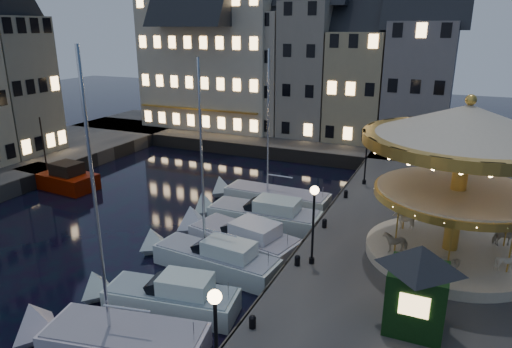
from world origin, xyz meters
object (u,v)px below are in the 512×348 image
at_px(motorboat_a, 113,340).
at_px(motorboat_c, 210,258).
at_px(bollard_d, 346,193).
at_px(motorboat_d, 239,238).
at_px(carousel, 463,154).
at_px(ticket_kiosk, 419,273).
at_px(streetlamp_c, 367,150).
at_px(motorboat_e, 259,215).
at_px(streetlamp_a, 216,332).
at_px(motorboat_b, 163,298).
at_px(motorboat_f, 270,197).
at_px(streetlamp_b, 314,214).
at_px(bollard_c, 324,223).
at_px(red_fishing_boat, 58,179).
at_px(bollard_b, 297,260).
at_px(bollard_a, 252,321).

distance_m(motorboat_a, motorboat_c, 7.53).
bearing_deg(bollard_d, motorboat_a, -106.43).
relative_size(motorboat_d, carousel, 0.82).
relative_size(motorboat_c, ticket_kiosk, 2.66).
relative_size(streetlamp_c, motorboat_e, 0.49).
relative_size(streetlamp_a, motorboat_a, 0.32).
xyz_separation_m(motorboat_b, motorboat_c, (0.11, 4.24, 0.04)).
relative_size(motorboat_b, motorboat_f, 0.62).
height_order(streetlamp_c, motorboat_e, streetlamp_c).
bearing_deg(streetlamp_b, streetlamp_c, 90.00).
bearing_deg(bollard_c, motorboat_a, -112.95).
relative_size(streetlamp_c, red_fishing_boat, 0.54).
distance_m(streetlamp_b, motorboat_c, 6.56).
xyz_separation_m(bollard_b, carousel, (6.98, 4.00, 5.29)).
distance_m(streetlamp_b, bollard_c, 5.14).
relative_size(streetlamp_a, motorboat_e, 0.49).
xyz_separation_m(streetlamp_a, motorboat_d, (-5.27, 12.34, -3.38)).
bearing_deg(ticket_kiosk, streetlamp_b, 147.75).
bearing_deg(bollard_d, bollard_a, -90.00).
height_order(streetlamp_a, motorboat_d, streetlamp_a).
height_order(streetlamp_c, ticket_kiosk, streetlamp_c).
xyz_separation_m(bollard_d, red_fishing_boat, (-23.42, -3.78, -0.90)).
xyz_separation_m(motorboat_d, ticket_kiosk, (10.53, -5.66, 3.10)).
xyz_separation_m(streetlamp_a, streetlamp_b, (0.00, 10.00, 0.00)).
relative_size(bollard_c, red_fishing_boat, 0.07).
bearing_deg(motorboat_f, bollard_a, -70.19).
bearing_deg(bollard_c, carousel, -8.17).
relative_size(streetlamp_c, bollard_a, 7.32).
bearing_deg(streetlamp_b, red_fishing_boat, 165.48).
relative_size(motorboat_b, motorboat_e, 0.86).
relative_size(motorboat_b, ticket_kiosk, 1.80).
relative_size(bollard_b, red_fishing_boat, 0.07).
relative_size(bollard_c, motorboat_c, 0.05).
distance_m(streetlamp_c, bollard_c, 9.34).
bearing_deg(streetlamp_b, motorboat_d, 156.03).
distance_m(bollard_b, red_fishing_boat, 24.38).
xyz_separation_m(motorboat_c, motorboat_e, (0.04, 6.69, -0.03)).
height_order(motorboat_d, ticket_kiosk, ticket_kiosk).
relative_size(bollard_a, motorboat_c, 0.05).
bearing_deg(carousel, motorboat_c, -161.14).
distance_m(bollard_c, carousel, 8.81).
xyz_separation_m(bollard_b, motorboat_d, (-4.67, 2.84, -0.96)).
relative_size(streetlamp_b, motorboat_f, 0.35).
relative_size(streetlamp_a, bollard_c, 7.32).
bearing_deg(bollard_c, ticket_kiosk, -53.14).
bearing_deg(streetlamp_c, ticket_kiosk, -72.63).
xyz_separation_m(streetlamp_a, bollard_c, (-0.60, 14.50, -2.41)).
bearing_deg(ticket_kiosk, motorboat_b, -172.11).
xyz_separation_m(motorboat_e, ticket_kiosk, (10.84, -9.41, 3.09)).
height_order(streetlamp_c, motorboat_d, streetlamp_c).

